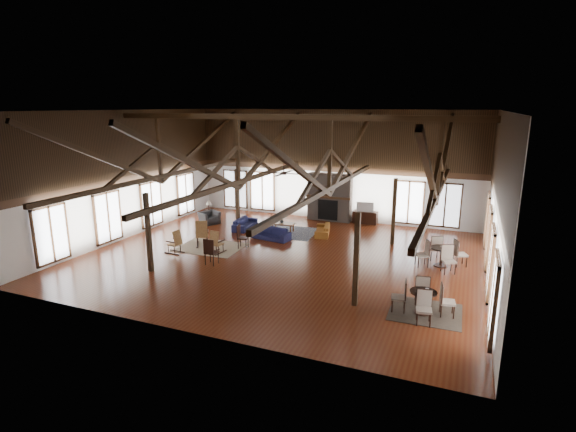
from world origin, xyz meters
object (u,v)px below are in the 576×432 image
at_px(sofa_orange, 322,230).
at_px(armchair, 209,218).
at_px(coffee_table, 283,224).
at_px(cafe_table_near, 423,298).
at_px(cafe_table_far, 441,253).
at_px(sofa_navy_front, 271,234).
at_px(sofa_navy_left, 245,224).
at_px(tv_console, 365,217).

relative_size(sofa_orange, armchair, 1.71).
height_order(sofa_orange, coffee_table, sofa_orange).
bearing_deg(sofa_orange, cafe_table_near, 23.91).
distance_m(coffee_table, cafe_table_far, 8.05).
xyz_separation_m(coffee_table, armchair, (-4.29, -0.04, -0.07)).
distance_m(sofa_navy_front, sofa_orange, 2.64).
relative_size(sofa_navy_left, cafe_table_near, 0.94).
relative_size(sofa_navy_front, sofa_orange, 1.12).
bearing_deg(sofa_navy_left, cafe_table_near, -128.79).
bearing_deg(armchair, tv_console, -41.04).
distance_m(sofa_orange, tv_console, 3.29).
distance_m(sofa_navy_front, cafe_table_near, 9.27).
bearing_deg(coffee_table, sofa_navy_front, -95.47).
relative_size(sofa_navy_left, coffee_table, 1.52).
bearing_deg(tv_console, coffee_table, -137.09).
bearing_deg(cafe_table_far, sofa_navy_front, 174.17).
height_order(sofa_navy_left, sofa_orange, sofa_navy_left).
bearing_deg(armchair, sofa_navy_left, -68.33).
bearing_deg(armchair, sofa_orange, -61.10).
height_order(sofa_navy_left, cafe_table_near, cafe_table_near).
xyz_separation_m(coffee_table, tv_console, (3.46, 3.21, -0.06)).
height_order(armchair, tv_console, tv_console).
distance_m(sofa_orange, cafe_table_far, 6.25).
bearing_deg(tv_console, cafe_table_far, -51.77).
bearing_deg(sofa_navy_left, cafe_table_far, -105.76).
distance_m(coffee_table, cafe_table_near, 10.15).
bearing_deg(sofa_navy_left, sofa_orange, -87.49).
height_order(sofa_navy_front, armchair, armchair).
height_order(armchair, cafe_table_near, cafe_table_near).
relative_size(armchair, tv_console, 0.75).
relative_size(sofa_orange, tv_console, 1.28).
xyz_separation_m(sofa_navy_front, sofa_orange, (2.03, 1.69, -0.03)).
distance_m(sofa_navy_left, armchair, 2.26).
relative_size(sofa_navy_left, armchair, 1.85).
height_order(sofa_navy_front, cafe_table_far, cafe_table_far).
xyz_separation_m(coffee_table, cafe_table_near, (7.52, -6.82, 0.11)).
bearing_deg(sofa_navy_left, armchair, 81.30).
height_order(coffee_table, cafe_table_far, cafe_table_far).
bearing_deg(sofa_orange, coffee_table, -96.71).
bearing_deg(coffee_table, sofa_navy_left, -178.31).
distance_m(cafe_table_far, tv_console, 6.92).
relative_size(cafe_table_near, tv_console, 1.47).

